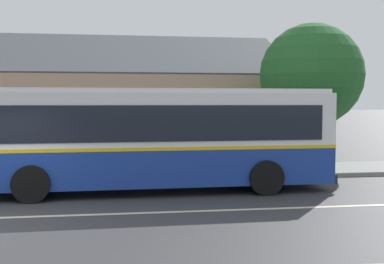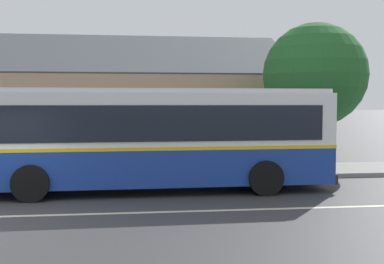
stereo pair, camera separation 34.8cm
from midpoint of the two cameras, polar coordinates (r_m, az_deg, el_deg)
name	(u,v)px [view 1 (the left image)]	position (r m, az deg, el deg)	size (l,w,h in m)	color
sidewalk_far	(38,175)	(17.85, -18.38, -4.91)	(60.00, 3.00, 0.15)	gray
community_building	(43,113)	(25.89, -17.64, 2.10)	(23.64, 9.46, 7.16)	tan
transit_bus	(144,136)	(14.34, -6.44, -0.50)	(11.11, 2.91, 3.03)	navy
bench_down_street	(111,162)	(16.93, -10.20, -3.56)	(1.61, 0.51, 0.94)	brown
street_tree_primary	(309,78)	(19.72, 13.26, 6.20)	(4.09, 4.09, 5.77)	#4C3828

